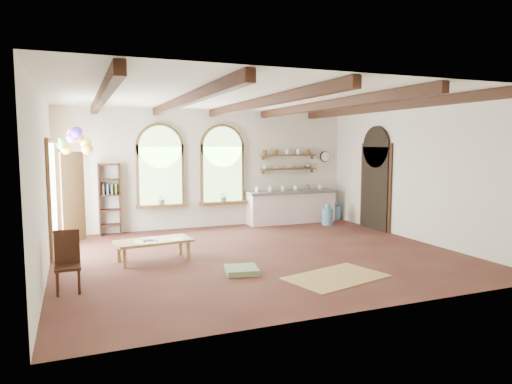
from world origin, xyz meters
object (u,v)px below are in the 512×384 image
kitchen_counter (291,206)px  coffee_table (154,242)px  side_chair (68,275)px  balloon_cluster (77,142)px

kitchen_counter → coffee_table: kitchen_counter is taller
kitchen_counter → coffee_table: (-4.41, -2.89, -0.11)m
side_chair → kitchen_counter: bearing=36.1°
kitchen_counter → coffee_table: size_ratio=1.76×
side_chair → balloon_cluster: (0.24, 3.43, 2.05)m
balloon_cluster → kitchen_counter: bearing=9.0°
kitchen_counter → balloon_cluster: 6.07m
side_chair → balloon_cluster: 4.01m
side_chair → balloon_cluster: balloon_cluster is taller
coffee_table → balloon_cluster: balloon_cluster is taller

